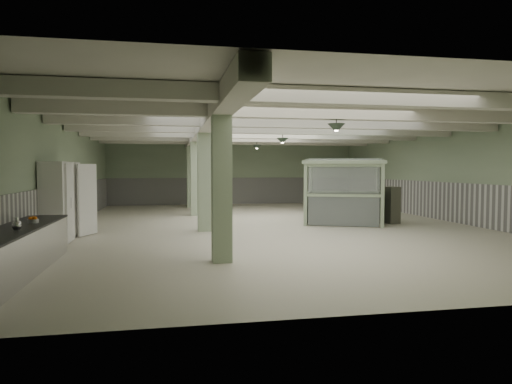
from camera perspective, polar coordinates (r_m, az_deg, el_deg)
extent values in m
plane|color=beige|center=(16.41, 2.03, -4.18)|extent=(20.00, 20.00, 0.00)
cube|color=white|center=(16.36, 2.05, 8.44)|extent=(14.00, 20.00, 0.02)
cube|color=#92A786|center=(26.13, -2.85, 2.45)|extent=(14.00, 0.02, 3.60)
cube|color=#92A786|center=(6.91, 20.84, 0.73)|extent=(14.00, 0.02, 3.60)
cube|color=#92A786|center=(16.23, -22.84, 1.88)|extent=(0.02, 20.00, 3.60)
cube|color=#92A786|center=(19.10, 22.99, 2.01)|extent=(0.02, 20.00, 3.60)
cube|color=silver|center=(16.28, -22.67, -1.81)|extent=(0.05, 19.90, 1.50)
cube|color=silver|center=(19.13, 22.86, -1.13)|extent=(0.05, 19.90, 1.50)
cube|color=silver|center=(26.13, -2.83, 0.15)|extent=(13.90, 0.05, 1.50)
cube|color=beige|center=(15.97, -6.81, 7.76)|extent=(0.45, 19.90, 0.40)
cube|color=beige|center=(9.23, 12.70, 11.47)|extent=(13.90, 0.35, 0.32)
cube|color=beige|center=(11.54, 7.67, 9.79)|extent=(13.90, 0.35, 0.32)
cube|color=beige|center=(13.92, 4.37, 8.64)|extent=(13.90, 0.35, 0.32)
cube|color=beige|center=(16.34, 2.05, 7.81)|extent=(13.90, 0.35, 0.32)
cube|color=beige|center=(18.78, 0.34, 7.19)|extent=(13.90, 0.35, 0.32)
cube|color=beige|center=(21.23, -0.97, 6.70)|extent=(13.90, 0.35, 0.32)
cube|color=beige|center=(23.69, -2.01, 6.31)|extent=(13.90, 0.35, 0.32)
cube|color=#A4BA96|center=(9.94, -4.33, 1.55)|extent=(0.42, 0.42, 3.60)
cube|color=#A4BA96|center=(14.92, -6.50, 2.02)|extent=(0.42, 0.42, 3.60)
cube|color=#A4BA96|center=(19.91, -7.59, 2.26)|extent=(0.42, 0.42, 3.60)
cube|color=#A4BA96|center=(23.90, -8.13, 2.37)|extent=(0.42, 0.42, 3.60)
cone|color=#2C3A2E|center=(11.67, 10.01, 7.87)|extent=(0.44, 0.44, 0.22)
cone|color=#2C3A2E|center=(16.91, 3.33, 6.39)|extent=(0.44, 0.44, 0.22)
cone|color=#2C3A2E|center=(21.79, 0.10, 5.63)|extent=(0.44, 0.44, 0.22)
cube|color=silver|center=(9.71, -28.34, -6.90)|extent=(0.89, 5.30, 0.88)
cube|color=black|center=(9.65, -28.41, -4.27)|extent=(0.93, 5.34, 0.04)
cylinder|color=#B2B2B7|center=(10.59, -26.10, -3.33)|extent=(0.26, 0.26, 0.08)
cube|color=white|center=(14.13, -23.16, -0.99)|extent=(0.61, 2.46, 2.25)
cube|color=white|center=(13.51, -22.28, -1.14)|extent=(0.06, 0.92, 2.15)
cube|color=white|center=(14.69, -20.87, -0.80)|extent=(0.43, 0.87, 2.15)
cube|color=silver|center=(13.50, -22.11, -1.14)|extent=(0.02, 0.05, 0.30)
cube|color=silver|center=(14.61, -21.25, -0.83)|extent=(0.02, 0.05, 0.30)
cube|color=#A0B691|center=(16.24, 6.21, -0.37)|extent=(0.16, 0.16, 2.20)
cube|color=#A0B691|center=(18.43, 6.83, 0.03)|extent=(0.16, 0.16, 2.20)
cube|color=#A0B691|center=(16.21, 15.54, -0.47)|extent=(0.16, 0.16, 2.20)
cube|color=#A0B691|center=(18.41, 15.05, -0.06)|extent=(0.16, 0.16, 2.20)
cube|color=#A0B691|center=(17.25, 10.94, 3.65)|extent=(3.60, 3.36, 0.12)
cube|color=silver|center=(16.21, 10.85, -2.36)|extent=(2.28, 0.98, 1.05)
cube|color=silver|center=(16.15, 10.89, 1.99)|extent=(2.28, 0.98, 1.22)
cube|color=silver|center=(18.41, 10.92, -1.73)|extent=(2.28, 0.98, 1.05)
cube|color=silver|center=(18.35, 10.96, 2.10)|extent=(2.28, 0.98, 1.22)
cube|color=silver|center=(17.37, 6.53, -1.97)|extent=(0.81, 1.87, 1.05)
cube|color=silver|center=(17.31, 6.55, 2.09)|extent=(0.81, 1.87, 1.22)
cube|color=silver|center=(17.35, 15.25, -2.06)|extent=(0.81, 1.87, 1.05)
cube|color=silver|center=(17.29, 15.31, 2.00)|extent=(0.81, 1.87, 1.22)
cube|color=#575849|center=(17.68, 16.48, -1.57)|extent=(0.53, 0.69, 1.36)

